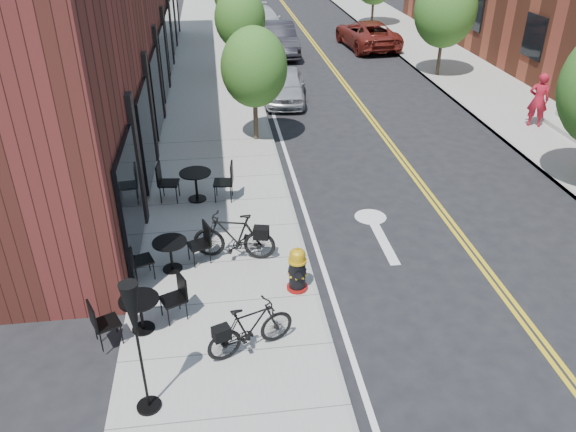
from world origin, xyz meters
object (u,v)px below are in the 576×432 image
bistro_set_a (140,310)px  bistro_set_b (171,251)px  bistro_set_c (196,182)px  parked_car_far (367,34)px  pedestrian (538,100)px  parked_car_a (285,85)px  bicycle_left (234,236)px  bicycle_right (251,328)px  fire_hydrant (297,270)px  patio_umbrella (135,322)px  parked_car_b (278,39)px  parked_car_c (261,21)px

bistro_set_a → bistro_set_b: 2.04m
bistro_set_c → parked_car_far: bearing=68.2°
pedestrian → parked_car_a: bearing=-2.9°
bistro_set_b → parked_car_a: (4.12, 12.01, 0.07)m
bicycle_left → bistro_set_b: (-1.43, -0.30, -0.10)m
bicycle_right → bistro_set_a: bearing=46.5°
bicycle_right → pedestrian: size_ratio=0.88×
pedestrian → parked_car_far: bearing=-53.6°
fire_hydrant → bistro_set_c: size_ratio=0.51×
fire_hydrant → parked_car_far: 23.16m
bistro_set_a → patio_umbrella: (0.27, -1.97, 1.32)m
patio_umbrella → parked_car_b: patio_umbrella is taller
bistro_set_b → parked_car_far: (9.89, 20.93, 0.15)m
bicycle_left → bicycle_right: size_ratio=1.12×
bicycle_left → patio_umbrella: 4.72m
bistro_set_b → parked_car_b: parked_car_b is taller
parked_car_c → patio_umbrella: bearing=-106.6°
parked_car_far → pedestrian: size_ratio=2.76×
fire_hydrant → bistro_set_a: bearing=-149.9°
pedestrian → bicycle_right: bearing=67.2°
bistro_set_a → parked_car_c: 27.77m
bicycle_left → bistro_set_a: 2.97m
bicycle_right → patio_umbrella: bearing=101.2°
parked_car_far → bicycle_left: bearing=62.8°
bistro_set_c → bicycle_left: bearing=-67.3°
bistro_set_c → parked_car_far: size_ratio=0.38×
fire_hydrant → parked_car_far: bearing=86.1°
bistro_set_a → bistro_set_b: (0.47, 1.99, 0.00)m
parked_car_a → parked_car_b: parked_car_b is taller
parked_car_c → parked_car_far: 7.12m
parked_car_c → pedestrian: 19.69m
bistro_set_a → patio_umbrella: 2.39m
bicycle_left → parked_car_far: 22.30m
bicycle_right → parked_car_far: bearing=-40.4°
fire_hydrant → parked_car_far: (7.20, 22.02, 0.14)m
parked_car_b → patio_umbrella: bearing=-103.0°
bistro_set_b → bistro_set_c: bistro_set_c is taller
bistro_set_c → parked_car_b: 17.22m
bicycle_left → parked_car_a: size_ratio=0.49×
parked_car_b → parked_car_c: bearing=92.9°
bicycle_right → patio_umbrella: (-1.78, -1.13, 1.29)m
bicycle_right → parked_car_far: (8.31, 23.76, 0.12)m
bistro_set_b → parked_car_c: parked_car_c is taller
parked_car_c → bistro_set_a: bearing=-107.8°
bistro_set_b → parked_car_a: parked_car_a is taller
patio_umbrella → pedestrian: size_ratio=1.28×
bistro_set_a → patio_umbrella: patio_umbrella is taller
bicycle_right → bistro_set_a: size_ratio=0.96×
bicycle_right → bistro_set_b: bicycle_right is taller
bicycle_right → parked_car_a: bearing=-30.9°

